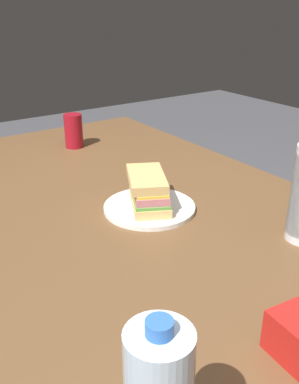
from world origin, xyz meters
The scene contains 4 objects.
dining_table centered at (0.00, 0.00, 0.67)m, with size 1.84×0.96×0.75m.
paper_plate centered at (0.06, -0.03, 0.76)m, with size 0.24×0.24×0.01m, color white.
sandwich centered at (0.06, -0.03, 0.80)m, with size 0.21×0.16×0.08m.
soda_can_red centered at (0.64, -0.09, 0.81)m, with size 0.07×0.07×0.12m, color maroon.
Camera 1 is at (-0.78, 0.55, 1.26)m, focal length 40.83 mm.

